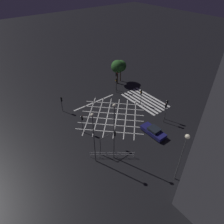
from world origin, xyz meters
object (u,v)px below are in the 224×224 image
at_px(traffic_light_ne_cross, 62,101).
at_px(street_lamp_far, 184,148).
at_px(traffic_light_se_main, 116,77).
at_px(traffic_light_nw_cross, 109,138).
at_px(traffic_light_sw_main, 166,109).
at_px(street_tree_near, 117,67).
at_px(traffic_light_median_north, 82,120).
at_px(street_tree_far, 121,66).
at_px(traffic_light_se_cross, 116,82).
at_px(traffic_light_median_south, 141,94).
at_px(street_lamp_east, 114,126).
at_px(street_lamp_west, 93,131).
at_px(waiting_car, 153,131).
at_px(traffic_light_sw_cross, 166,106).

height_order(traffic_light_ne_cross, street_lamp_far, street_lamp_far).
xyz_separation_m(traffic_light_se_main, traffic_light_nw_cross, (-13.60, 12.43, -0.78)).
bearing_deg(street_lamp_far, traffic_light_sw_main, -42.47).
xyz_separation_m(traffic_light_nw_cross, street_tree_near, (16.00, -14.71, 1.86)).
distance_m(traffic_light_sw_main, traffic_light_ne_cross, 19.49).
bearing_deg(traffic_light_se_main, traffic_light_median_north, -60.67).
bearing_deg(street_tree_far, traffic_light_median_north, 121.36).
xyz_separation_m(traffic_light_se_cross, traffic_light_median_south, (-6.70, -1.05, -0.13)).
distance_m(traffic_light_ne_cross, street_lamp_east, 16.01).
relative_size(traffic_light_se_main, traffic_light_median_north, 1.26).
distance_m(traffic_light_se_main, traffic_light_sw_main, 14.33).
bearing_deg(traffic_light_se_main, traffic_light_sw_main, -1.50).
relative_size(street_lamp_east, street_tree_far, 1.85).
height_order(street_lamp_west, street_tree_near, street_lamp_west).
height_order(traffic_light_sw_main, street_tree_far, street_tree_far).
distance_m(traffic_light_sw_main, traffic_light_median_north, 14.73).
xyz_separation_m(street_lamp_east, waiting_car, (-0.07, -8.59, -5.73)).
distance_m(traffic_light_sw_cross, street_tree_near, 16.46).
distance_m(street_lamp_west, waiting_car, 12.38).
height_order(traffic_light_sw_cross, street_tree_near, street_tree_near).
bearing_deg(street_lamp_west, street_lamp_far, -143.57).
xyz_separation_m(street_lamp_far, street_tree_far, (26.21, -12.29, -2.14)).
relative_size(traffic_light_nw_cross, traffic_light_sw_main, 0.81).
xyz_separation_m(traffic_light_se_main, traffic_light_sw_cross, (-13.90, -0.36, -0.17)).
xyz_separation_m(traffic_light_se_cross, street_lamp_west, (-13.36, 14.74, 3.40)).
bearing_deg(street_tree_far, traffic_light_ne_cross, 99.09).
bearing_deg(traffic_light_sw_cross, traffic_light_ne_cross, -45.56).
bearing_deg(street_lamp_far, street_lamp_west, 36.43).
relative_size(traffic_light_median_north, street_tree_near, 0.62).
xyz_separation_m(traffic_light_nw_cross, traffic_light_sw_cross, (-0.30, -12.79, 0.61)).
bearing_deg(traffic_light_sw_main, waiting_car, 105.56).
bearing_deg(traffic_light_ne_cross, street_tree_near, 8.18).
bearing_deg(traffic_light_median_south, street_lamp_east, 30.66).
distance_m(traffic_light_sw_cross, street_tree_far, 17.13).
bearing_deg(street_tree_far, waiting_car, 156.47).
distance_m(traffic_light_nw_cross, street_tree_near, 21.81).
xyz_separation_m(traffic_light_ne_cross, traffic_light_sw_cross, (-14.05, -13.78, 0.70)).
relative_size(street_lamp_west, street_tree_near, 1.51).
xyz_separation_m(traffic_light_median_north, traffic_light_ne_cross, (7.70, -0.03, -0.22)).
bearing_deg(traffic_light_sw_cross, traffic_light_median_north, -24.68).
bearing_deg(traffic_light_ne_cross, street_lamp_east, -88.03).
bearing_deg(traffic_light_se_main, street_tree_near, 136.52).
xyz_separation_m(traffic_light_median_south, traffic_light_sw_cross, (-6.42, 0.03, 0.65)).
bearing_deg(street_lamp_far, street_tree_near, -22.95).
distance_m(traffic_light_median_north, street_tree_far, 20.10).
relative_size(traffic_light_median_north, traffic_light_sw_cross, 0.84).
relative_size(traffic_light_sw_cross, street_tree_near, 0.74).
relative_size(street_tree_far, waiting_car, 1.17).
height_order(traffic_light_median_south, street_lamp_east, street_lamp_east).
relative_size(traffic_light_median_north, traffic_light_se_cross, 1.02).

